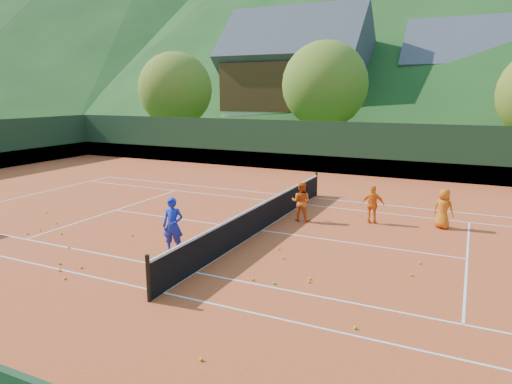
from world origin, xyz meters
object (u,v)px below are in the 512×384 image
at_px(coach, 173,225).
at_px(student_b, 373,205).
at_px(chalet_left, 296,82).
at_px(student_c, 444,209).
at_px(tennis_net, 261,216).
at_px(student_a, 301,202).
at_px(chalet_mid, 475,89).

xyz_separation_m(coach, student_b, (4.62, 5.60, -0.14)).
bearing_deg(chalet_left, student_c, -60.13).
distance_m(student_b, tennis_net, 4.10).
bearing_deg(student_b, tennis_net, 31.89).
bearing_deg(coach, chalet_left, 84.03).
bearing_deg(student_a, chalet_left, -74.80).
height_order(student_b, tennis_net, student_b).
distance_m(student_a, student_b, 2.55).
bearing_deg(coach, tennis_net, 45.19).
relative_size(coach, chalet_mid, 0.13).
distance_m(coach, student_b, 7.27).
xyz_separation_m(student_b, tennis_net, (-3.23, -2.52, -0.19)).
bearing_deg(coach, chalet_mid, 58.18).
relative_size(coach, student_b, 1.20).
bearing_deg(student_c, chalet_mid, -71.89).
bearing_deg(tennis_net, student_a, 65.21).
distance_m(tennis_net, chalet_mid, 34.81).
relative_size(coach, chalet_left, 0.12).
height_order(coach, chalet_mid, chalet_mid).
bearing_deg(tennis_net, chalet_mid, 79.99).
height_order(chalet_left, chalet_mid, chalet_left).
bearing_deg(coach, student_a, 45.00).
height_order(coach, student_b, coach).
relative_size(student_c, tennis_net, 0.11).
height_order(student_a, chalet_mid, chalet_mid).
bearing_deg(student_c, coach, 59.87).
xyz_separation_m(student_c, tennis_net, (-5.55, -2.93, -0.19)).
distance_m(student_a, tennis_net, 1.92).
height_order(student_b, chalet_left, chalet_left).
height_order(student_b, student_c, student_c).
xyz_separation_m(student_a, student_b, (2.43, 0.78, -0.03)).
bearing_deg(chalet_left, student_b, -64.29).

